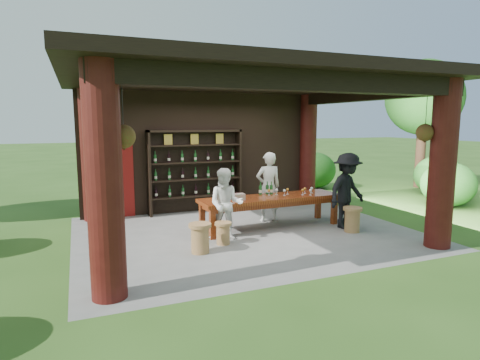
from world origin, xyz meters
name	(u,v)px	position (x,y,z in m)	size (l,w,h in m)	color
ground	(247,232)	(0.00, 0.00, 0.00)	(90.00, 90.00, 0.00)	#2D5119
pavilion	(239,138)	(-0.01, 0.43, 2.13)	(7.50, 6.00, 3.60)	slate
wine_shelf	(196,171)	(-0.49, 2.45, 1.14)	(2.59, 0.39, 2.28)	black
tasting_table	(271,201)	(0.69, 0.18, 0.63)	(3.45, 0.99, 0.75)	#5D200D
stool_near_left	(223,233)	(-0.79, -0.63, 0.24)	(0.35, 0.35, 0.46)	olive
stool_near_right	(352,219)	(2.25, -0.85, 0.30)	(0.43, 0.43, 0.57)	olive
stool_far_left	(200,237)	(-1.39, -0.98, 0.30)	(0.44, 0.44, 0.57)	olive
host	(268,187)	(0.92, 0.78, 0.87)	(0.64, 0.42, 1.75)	silver
guest_woman	(226,204)	(-0.62, -0.32, 0.76)	(0.74, 0.58, 1.53)	white
guest_man	(347,191)	(2.34, -0.52, 0.89)	(1.15, 0.66, 1.78)	black
table_bottles	(266,188)	(0.73, 0.49, 0.90)	(0.35, 0.13, 0.31)	#194C1E
table_glasses	(293,191)	(1.32, 0.21, 0.82)	(1.19, 0.42, 0.15)	silver
napkin_basket	(239,197)	(-0.16, 0.09, 0.82)	(0.26, 0.18, 0.14)	#BF6672
shrubs	(350,192)	(3.63, 1.05, 0.53)	(15.38, 9.37, 1.36)	#194C14
trees	(328,91)	(3.33, 1.82, 3.37)	(22.01, 9.07, 4.80)	#3F2819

